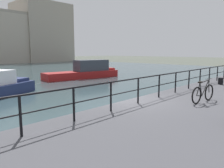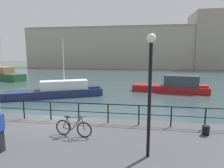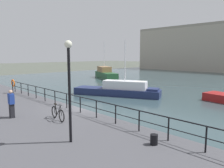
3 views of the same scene
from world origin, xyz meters
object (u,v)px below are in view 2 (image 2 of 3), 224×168
(moored_small_launch, at_px, (6,75))
(quay_lamp_post, at_px, (150,80))
(mooring_bollard, at_px, (206,130))
(harbor_building, at_px, (148,47))
(moored_harbor_tender, at_px, (174,86))
(moored_blue_motorboat, at_px, (58,91))
(parked_bicycle, at_px, (73,128))

(moored_small_launch, xyz_separation_m, quay_lamp_post, (24.28, -24.36, 2.73))
(mooring_bollard, bearing_deg, harbor_building, 90.93)
(moored_harbor_tender, xyz_separation_m, mooring_bollard, (-0.91, -14.84, 0.30))
(moored_blue_motorboat, relative_size, mooring_bollard, 22.59)
(parked_bicycle, xyz_separation_m, quay_lamp_post, (3.27, -1.27, 2.42))
(moored_blue_motorboat, height_order, mooring_bollard, moored_blue_motorboat)
(harbor_building, relative_size, mooring_bollard, 157.33)
(parked_bicycle, bearing_deg, mooring_bollard, 17.18)
(moored_small_launch, bearing_deg, quay_lamp_post, 159.31)
(quay_lamp_post, bearing_deg, moored_small_launch, 134.91)
(harbor_building, relative_size, moored_blue_motorboat, 6.96)
(moored_harbor_tender, relative_size, quay_lamp_post, 2.07)
(moored_blue_motorboat, bearing_deg, parked_bicycle, -88.80)
(moored_harbor_tender, bearing_deg, harbor_building, 101.48)
(harbor_building, bearing_deg, moored_blue_motorboat, -102.78)
(moored_blue_motorboat, distance_m, mooring_bollard, 15.64)
(moored_blue_motorboat, relative_size, moored_small_launch, 1.20)
(mooring_bollard, bearing_deg, parked_bicycle, -169.64)
(moored_harbor_tender, relative_size, mooring_bollard, 20.53)
(moored_harbor_tender, distance_m, moored_blue_motorboat, 13.53)
(harbor_building, distance_m, mooring_bollard, 58.43)
(moored_small_launch, relative_size, quay_lamp_post, 1.90)
(harbor_building, height_order, parked_bicycle, harbor_building)
(parked_bicycle, height_order, quay_lamp_post, quay_lamp_post)
(moored_blue_motorboat, bearing_deg, moored_harbor_tender, -6.20)
(mooring_bollard, bearing_deg, quay_lamp_post, -138.79)
(harbor_building, distance_m, moored_harbor_tender, 43.76)
(moored_blue_motorboat, xyz_separation_m, parked_bicycle, (5.84, -11.33, 0.58))
(quay_lamp_post, bearing_deg, mooring_bollard, 41.21)
(moored_harbor_tender, relative_size, moored_blue_motorboat, 0.91)
(moored_harbor_tender, bearing_deg, moored_small_launch, 174.62)
(harbor_building, bearing_deg, moored_harbor_tender, -87.54)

